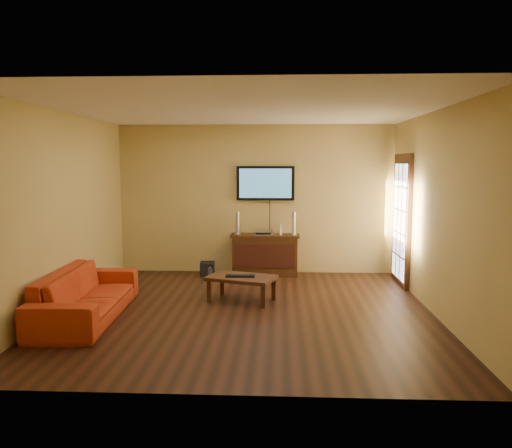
# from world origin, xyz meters

# --- Properties ---
(ground_plane) EXTENTS (5.00, 5.00, 0.00)m
(ground_plane) POSITION_xyz_m (0.00, 0.00, 0.00)
(ground_plane) COLOR black
(ground_plane) RESTS_ON ground
(room_walls) EXTENTS (5.00, 5.00, 5.00)m
(room_walls) POSITION_xyz_m (0.00, 0.62, 1.69)
(room_walls) COLOR tan
(room_walls) RESTS_ON ground
(french_door) EXTENTS (0.07, 1.02, 2.22)m
(french_door) POSITION_xyz_m (2.46, 1.70, 1.05)
(french_door) COLOR #321A0B
(french_door) RESTS_ON ground
(media_console) EXTENTS (1.22, 0.47, 0.74)m
(media_console) POSITION_xyz_m (0.18, 2.26, 0.37)
(media_console) COLOR #321A0B
(media_console) RESTS_ON ground
(television) EXTENTS (1.05, 0.08, 0.62)m
(television) POSITION_xyz_m (0.18, 2.45, 1.65)
(television) COLOR black
(television) RESTS_ON ground
(coffee_table) EXTENTS (1.08, 0.84, 0.37)m
(coffee_table) POSITION_xyz_m (-0.11, 0.50, 0.32)
(coffee_table) COLOR #321A0B
(coffee_table) RESTS_ON ground
(sofa) EXTENTS (0.74, 2.17, 0.84)m
(sofa) POSITION_xyz_m (-2.05, -0.40, 0.42)
(sofa) COLOR #B83514
(sofa) RESTS_ON ground
(speaker_left) EXTENTS (0.11, 0.11, 0.40)m
(speaker_left) POSITION_xyz_m (-0.31, 2.26, 0.92)
(speaker_left) COLOR silver
(speaker_left) RESTS_ON media_console
(speaker_right) EXTENTS (0.11, 0.11, 0.41)m
(speaker_right) POSITION_xyz_m (0.70, 2.26, 0.92)
(speaker_right) COLOR silver
(speaker_right) RESTS_ON media_console
(av_receiver) EXTENTS (0.32, 0.24, 0.07)m
(av_receiver) POSITION_xyz_m (0.16, 2.22, 0.77)
(av_receiver) COLOR silver
(av_receiver) RESTS_ON media_console
(game_console) EXTENTS (0.05, 0.15, 0.20)m
(game_console) POSITION_xyz_m (0.46, 2.26, 0.83)
(game_console) COLOR white
(game_console) RESTS_ON media_console
(subwoofer) EXTENTS (0.27, 0.27, 0.25)m
(subwoofer) POSITION_xyz_m (-0.84, 2.10, 0.13)
(subwoofer) COLOR black
(subwoofer) RESTS_ON ground
(bottle) EXTENTS (0.08, 0.08, 0.22)m
(bottle) POSITION_xyz_m (-0.76, 1.84, 0.10)
(bottle) COLOR white
(bottle) RESTS_ON ground
(keyboard) EXTENTS (0.42, 0.16, 0.03)m
(keyboard) POSITION_xyz_m (-0.12, 0.47, 0.38)
(keyboard) COLOR black
(keyboard) RESTS_ON coffee_table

